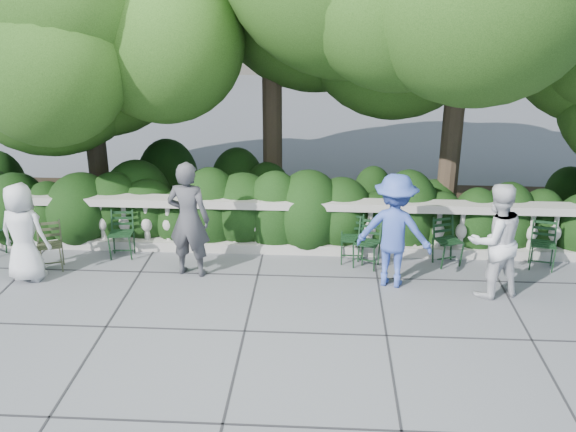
# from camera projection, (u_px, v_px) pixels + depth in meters

# --- Properties ---
(ground) EXTENTS (90.00, 90.00, 0.00)m
(ground) POSITION_uv_depth(u_px,v_px,m) (284.00, 299.00, 9.98)
(ground) COLOR #53545B
(ground) RESTS_ON ground
(balustrade) EXTENTS (12.00, 0.44, 1.00)m
(balustrade) POSITION_uv_depth(u_px,v_px,m) (291.00, 227.00, 11.49)
(balustrade) COLOR #9E998E
(balustrade) RESTS_ON ground
(shrub_hedge) EXTENTS (15.00, 2.60, 1.70)m
(shrub_hedge) POSITION_uv_depth(u_px,v_px,m) (294.00, 227.00, 12.78)
(shrub_hedge) COLOR black
(shrub_hedge) RESTS_ON ground
(tree_canopy) EXTENTS (15.04, 6.52, 6.78)m
(tree_canopy) POSITION_uv_depth(u_px,v_px,m) (333.00, 20.00, 11.51)
(tree_canopy) COLOR #3F3023
(tree_canopy) RESTS_ON ground
(chair_b) EXTENTS (0.48, 0.52, 0.84)m
(chair_b) POSITION_uv_depth(u_px,v_px,m) (122.00, 260.00, 11.33)
(chair_b) COLOR black
(chair_b) RESTS_ON ground
(chair_c) EXTENTS (0.45, 0.49, 0.84)m
(chair_c) POSITION_uv_depth(u_px,v_px,m) (352.00, 265.00, 11.12)
(chair_c) COLOR black
(chair_c) RESTS_ON ground
(chair_d) EXTENTS (0.59, 0.61, 0.84)m
(chair_d) POSITION_uv_depth(u_px,v_px,m) (450.00, 268.00, 11.03)
(chair_d) COLOR black
(chair_d) RESTS_ON ground
(chair_e) EXTENTS (0.57, 0.59, 0.84)m
(chair_e) POSITION_uv_depth(u_px,v_px,m) (363.00, 270.00, 10.95)
(chair_e) COLOR black
(chair_e) RESTS_ON ground
(chair_f) EXTENTS (0.54, 0.57, 0.84)m
(chair_f) POSITION_uv_depth(u_px,v_px,m) (540.00, 271.00, 10.89)
(chair_f) COLOR black
(chair_f) RESTS_ON ground
(chair_weathered) EXTENTS (0.57, 0.59, 0.84)m
(chair_weathered) POSITION_uv_depth(u_px,v_px,m) (52.00, 273.00, 10.84)
(chair_weathered) COLOR black
(chair_weathered) RESTS_ON ground
(person_businessman) EXTENTS (0.88, 0.65, 1.65)m
(person_businessman) POSITION_uv_depth(u_px,v_px,m) (23.00, 233.00, 10.34)
(person_businessman) COLOR silver
(person_businessman) RESTS_ON ground
(person_woman_grey) EXTENTS (0.78, 0.58, 1.95)m
(person_woman_grey) POSITION_uv_depth(u_px,v_px,m) (189.00, 219.00, 10.48)
(person_woman_grey) COLOR #3D3D42
(person_woman_grey) RESTS_ON ground
(person_casual_man) EXTENTS (1.07, 0.95, 1.83)m
(person_casual_man) POSITION_uv_depth(u_px,v_px,m) (495.00, 241.00, 9.81)
(person_casual_man) COLOR silver
(person_casual_man) RESTS_ON ground
(person_older_blue) EXTENTS (1.34, 0.97, 1.86)m
(person_older_blue) POSITION_uv_depth(u_px,v_px,m) (394.00, 231.00, 10.15)
(person_older_blue) COLOR #3851AA
(person_older_blue) RESTS_ON ground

